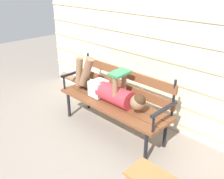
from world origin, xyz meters
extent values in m
plane|color=gray|center=(0.00, 0.00, 0.00)|extent=(12.00, 12.00, 0.00)
cube|color=beige|center=(0.00, 0.82, 1.09)|extent=(4.26, 0.06, 2.19)
cube|color=beige|center=(0.00, 0.78, 0.14)|extent=(4.26, 0.02, 0.04)
cube|color=beige|center=(0.00, 0.78, 0.41)|extent=(4.26, 0.02, 0.04)
cube|color=beige|center=(0.00, 0.78, 0.68)|extent=(4.26, 0.02, 0.04)
cube|color=beige|center=(0.00, 0.78, 0.96)|extent=(4.26, 0.02, 0.04)
cube|color=beige|center=(0.00, 0.78, 1.23)|extent=(4.26, 0.02, 0.04)
cube|color=beige|center=(0.00, 0.78, 1.50)|extent=(4.26, 0.02, 0.04)
cube|color=brown|center=(0.00, 0.02, 0.41)|extent=(1.65, 0.15, 0.04)
cube|color=brown|center=(0.00, 0.19, 0.41)|extent=(1.65, 0.15, 0.04)
cube|color=brown|center=(0.00, 0.35, 0.41)|extent=(1.65, 0.15, 0.04)
cube|color=brown|center=(0.00, 0.43, 0.56)|extent=(1.58, 0.05, 0.11)
cube|color=brown|center=(0.00, 0.43, 0.77)|extent=(1.58, 0.05, 0.11)
cylinder|color=black|center=(-0.76, 0.43, 0.66)|extent=(0.03, 0.03, 0.46)
cylinder|color=black|center=(0.76, 0.43, 0.66)|extent=(0.03, 0.03, 0.46)
cylinder|color=black|center=(-0.72, 0.00, 0.20)|extent=(0.04, 0.04, 0.40)
cylinder|color=black|center=(0.72, 0.00, 0.20)|extent=(0.04, 0.04, 0.40)
cylinder|color=black|center=(-0.72, 0.38, 0.20)|extent=(0.04, 0.04, 0.40)
cylinder|color=black|center=(0.72, 0.38, 0.20)|extent=(0.04, 0.04, 0.40)
cube|color=black|center=(-0.80, 0.19, 0.63)|extent=(0.04, 0.47, 0.03)
cylinder|color=black|center=(-0.80, 0.00, 0.53)|extent=(0.03, 0.03, 0.20)
cube|color=black|center=(0.80, 0.19, 0.63)|extent=(0.04, 0.47, 0.03)
cylinder|color=black|center=(0.80, 0.00, 0.53)|extent=(0.03, 0.03, 0.20)
cylinder|color=#B72D38|center=(0.06, 0.19, 0.55)|extent=(0.51, 0.24, 0.24)
cube|color=silver|center=(-0.26, 0.19, 0.55)|extent=(0.20, 0.22, 0.21)
sphere|color=brown|center=(0.43, 0.19, 0.58)|extent=(0.19, 0.19, 0.19)
sphere|color=#382314|center=(0.45, 0.19, 0.61)|extent=(0.16, 0.16, 0.16)
cylinder|color=brown|center=(-0.43, 0.13, 0.76)|extent=(0.29, 0.11, 0.46)
cylinder|color=brown|center=(-0.59, 0.13, 0.72)|extent=(0.15, 0.09, 0.43)
cylinder|color=brown|center=(-0.75, 0.25, 0.49)|extent=(0.83, 0.10, 0.10)
cylinder|color=brown|center=(0.13, 0.11, 0.71)|extent=(0.06, 0.06, 0.31)
cylinder|color=brown|center=(0.13, 0.27, 0.71)|extent=(0.06, 0.06, 0.31)
cube|color=#337A4C|center=(0.13, 0.19, 0.88)|extent=(0.19, 0.26, 0.05)
cube|color=#9E6638|center=(1.11, -0.43, 0.31)|extent=(0.43, 0.29, 0.03)
cylinder|color=#9E6638|center=(0.94, -0.32, 0.15)|extent=(0.04, 0.04, 0.29)
camera|label=1|loc=(2.06, -1.89, 1.93)|focal=39.94mm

